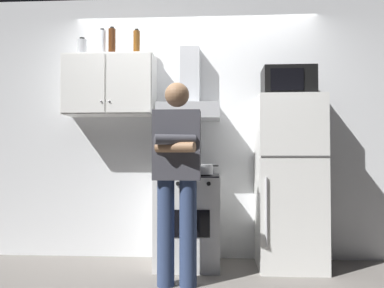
{
  "coord_description": "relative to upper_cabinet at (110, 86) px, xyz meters",
  "views": [
    {
      "loc": [
        0.23,
        -3.59,
        1.04
      ],
      "look_at": [
        0.0,
        0.0,
        1.15
      ],
      "focal_mm": 37.62,
      "sensor_mm": 36.0,
      "label": 1
    }
  ],
  "objects": [
    {
      "name": "ground_plane",
      "position": [
        0.85,
        -0.37,
        -1.75
      ],
      "size": [
        7.0,
        7.0,
        0.0
      ],
      "primitive_type": "plane",
      "color": "slate"
    },
    {
      "name": "back_wall_tiled",
      "position": [
        0.85,
        0.23,
        -0.4
      ],
      "size": [
        4.8,
        0.1,
        2.7
      ],
      "primitive_type": "cube",
      "color": "white",
      "rests_on": "ground_plane"
    },
    {
      "name": "upper_cabinet",
      "position": [
        0.0,
        0.0,
        0.0
      ],
      "size": [
        0.9,
        0.37,
        0.6
      ],
      "color": "white"
    },
    {
      "name": "stove_oven",
      "position": [
        0.8,
        -0.13,
        -1.32
      ],
      "size": [
        0.6,
        0.62,
        0.87
      ],
      "color": "silver",
      "rests_on": "ground_plane"
    },
    {
      "name": "range_hood",
      "position": [
        0.8,
        0.0,
        -0.15
      ],
      "size": [
        0.6,
        0.44,
        0.75
      ],
      "color": "#B7BABF"
    },
    {
      "name": "refrigerator",
      "position": [
        1.75,
        -0.12,
        -0.95
      ],
      "size": [
        0.6,
        0.62,
        1.6
      ],
      "color": "white",
      "rests_on": "ground_plane"
    },
    {
      "name": "microwave",
      "position": [
        1.75,
        -0.11,
        -0.01
      ],
      "size": [
        0.48,
        0.37,
        0.28
      ],
      "color": "black",
      "rests_on": "refrigerator"
    },
    {
      "name": "person_standing",
      "position": [
        0.75,
        -0.73,
        -0.85
      ],
      "size": [
        0.38,
        0.33,
        1.64
      ],
      "color": "navy",
      "rests_on": "ground_plane"
    },
    {
      "name": "cooking_pot",
      "position": [
        0.93,
        -0.24,
        -0.83
      ],
      "size": [
        0.31,
        0.21,
        0.09
      ],
      "color": "#B7BABF",
      "rests_on": "stove_oven"
    },
    {
      "name": "bottle_canister_steel",
      "position": [
        -0.29,
        -0.02,
        0.39
      ],
      "size": [
        0.09,
        0.09,
        0.19
      ],
      "color": "#B2B5BA",
      "rests_on": "upper_cabinet"
    },
    {
      "name": "bottle_vodka_clear",
      "position": [
        -0.08,
        0.0,
        0.43
      ],
      "size": [
        0.07,
        0.07,
        0.28
      ],
      "color": "silver",
      "rests_on": "upper_cabinet"
    },
    {
      "name": "bottle_beer_brown",
      "position": [
        0.27,
        0.01,
        0.43
      ],
      "size": [
        0.07,
        0.07,
        0.27
      ],
      "color": "brown",
      "rests_on": "upper_cabinet"
    },
    {
      "name": "bottle_rum_dark",
      "position": [
        0.02,
        -0.0,
        0.44
      ],
      "size": [
        0.07,
        0.07,
        0.3
      ],
      "color": "#47230F",
      "rests_on": "upper_cabinet"
    }
  ]
}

